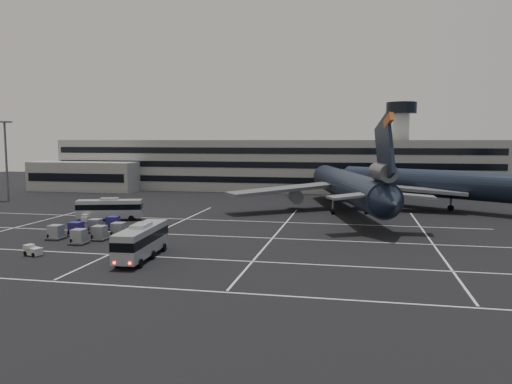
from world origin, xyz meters
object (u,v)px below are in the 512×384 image
tug_a (87,218)px  bus_far (110,208)px  trijet_main (348,186)px  uld_cluster (92,230)px  bus_near (142,240)px

tug_a → bus_far: bearing=39.4°
trijet_main → bus_far: 44.34m
trijet_main → tug_a: bearing=-170.0°
uld_cluster → tug_a: bearing=122.9°
bus_near → bus_far: size_ratio=1.06×
trijet_main → tug_a: 48.20m
bus_near → bus_far: bearing=120.6°
trijet_main → bus_far: size_ratio=4.99×
tug_a → bus_near: bearing=-48.6°
bus_near → uld_cluster: bus_near is taller
tug_a → trijet_main: bearing=23.7°
bus_near → tug_a: size_ratio=5.71×
bus_far → tug_a: size_ratio=5.40×
trijet_main → bus_far: trijet_main is taller
uld_cluster → bus_near: bearing=-41.1°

